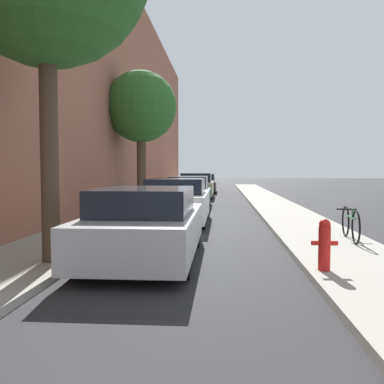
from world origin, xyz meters
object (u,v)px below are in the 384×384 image
Objects in this scene: fire_hydrant at (324,244)px; parked_car_champagne at (197,186)px; parked_car_black at (203,184)px; street_tree_far at (141,108)px; bicycle at (350,224)px; parked_car_white at (177,202)px; parked_car_silver at (146,225)px; parked_car_teal at (189,193)px.

parked_car_champagne is at bearing 100.00° from fire_hydrant.
parked_car_black is 0.77× the size of street_tree_far.
street_tree_far is 10.80m from bicycle.
parked_car_white is 11.02m from parked_car_champagne.
parked_car_teal reaches higher than parked_car_silver.
parked_car_black reaches higher than bicycle.
parked_car_teal reaches higher than fire_hydrant.
parked_car_silver is 1.02× the size of parked_car_white.
parked_car_champagne reaches higher than parked_car_teal.
parked_car_champagne is at bearing 90.36° from parked_car_white.
bicycle is at bearing 21.97° from parked_car_silver.
parked_car_silver is at bearing -90.08° from parked_car_white.
parked_car_teal is at bearing -89.75° from parked_car_champagne.
fire_hydrant is at bearing -82.55° from parked_car_black.
parked_car_black is 5.46× the size of fire_hydrant.
bicycle is (4.24, -8.50, -0.16)m from parked_car_teal.
parked_car_white is 0.73× the size of street_tree_far.
parked_car_champagne reaches higher than parked_car_white.
parked_car_black is (0.06, 11.31, -0.01)m from parked_car_teal.
parked_car_champagne is at bearing -90.95° from parked_car_black.
parked_car_silver is 21.50m from parked_car_black.
parked_car_black is at bearing 97.45° from fire_hydrant.
bicycle is at bearing -73.57° from parked_car_champagne.
parked_car_black is at bearing 89.05° from parked_car_champagne.
parked_car_teal is at bearing 90.49° from parked_car_white.
parked_car_white is 6.87m from fire_hydrant.
bicycle is (1.23, 2.75, -0.04)m from fire_hydrant.
bicycle is at bearing -52.21° from street_tree_far.
parked_car_silver is 2.40× the size of bicycle.
parked_car_white is 16.37m from parked_car_black.
parked_car_black is 2.50× the size of bicycle.
street_tree_far is 12.42m from fire_hydrant.
parked_car_black is at bearing 89.68° from parked_car_teal.
bicycle is (4.20, 1.70, -0.16)m from parked_car_silver.
street_tree_far is (-2.03, -11.80, 3.62)m from parked_car_black.
parked_car_champagne is at bearing 90.22° from parked_car_silver.
parked_car_champagne is 7.62m from street_tree_far.
parked_car_white is 5.15× the size of fire_hydrant.
bicycle is at bearing -78.09° from parked_car_black.
parked_car_champagne is 0.77× the size of street_tree_far.
parked_car_black is at bearing 80.24° from street_tree_far.
parked_car_champagne is at bearing 111.62° from bicycle.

